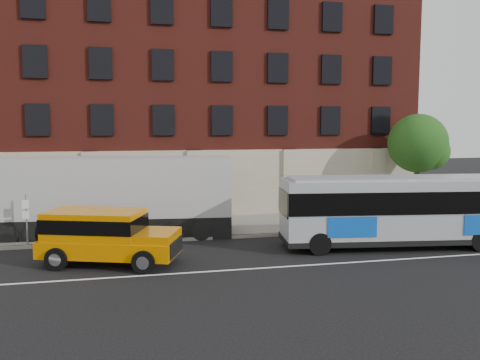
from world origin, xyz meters
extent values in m
plane|color=black|center=(0.00, 0.00, 0.00)|extent=(120.00, 120.00, 0.00)
cube|color=gray|center=(0.00, 9.00, 0.07)|extent=(60.00, 6.00, 0.15)
cube|color=gray|center=(0.00, 6.00, 0.07)|extent=(60.00, 0.25, 0.15)
cube|color=white|center=(0.00, 0.50, 0.01)|extent=(60.00, 0.12, 0.01)
cube|color=maroon|center=(0.00, 17.00, 7.65)|extent=(30.00, 10.00, 15.00)
cube|color=#BDB196|center=(0.00, 11.85, 2.15)|extent=(30.00, 0.35, 4.00)
cube|color=#BDB196|center=(-6.00, 11.75, 2.15)|extent=(0.90, 0.55, 4.00)
cube|color=#BDB196|center=(0.00, 11.75, 2.15)|extent=(0.90, 0.55, 4.00)
cube|color=#BDB196|center=(6.00, 11.75, 2.15)|extent=(0.90, 0.55, 4.00)
cube|color=#BDB196|center=(12.00, 11.75, 2.15)|extent=(0.90, 0.55, 4.00)
cube|color=black|center=(-8.75, 11.92, 5.95)|extent=(1.30, 0.20, 1.80)
cube|color=black|center=(-5.25, 11.92, 5.95)|extent=(1.30, 0.20, 1.80)
cube|color=black|center=(-1.75, 11.92, 5.95)|extent=(1.30, 0.20, 1.80)
cube|color=black|center=(1.75, 11.92, 5.95)|extent=(1.30, 0.20, 1.80)
cube|color=black|center=(5.25, 11.92, 5.95)|extent=(1.30, 0.20, 1.80)
cube|color=black|center=(8.75, 11.92, 5.95)|extent=(1.30, 0.20, 1.80)
cube|color=black|center=(12.25, 11.92, 5.95)|extent=(1.30, 0.20, 1.80)
cube|color=black|center=(-8.75, 11.92, 9.15)|extent=(1.30, 0.20, 1.80)
cube|color=black|center=(-5.25, 11.92, 9.15)|extent=(1.30, 0.20, 1.80)
cube|color=black|center=(-1.75, 11.92, 9.15)|extent=(1.30, 0.20, 1.80)
cube|color=black|center=(1.75, 11.92, 9.15)|extent=(1.30, 0.20, 1.80)
cube|color=black|center=(5.25, 11.92, 9.15)|extent=(1.30, 0.20, 1.80)
cube|color=black|center=(8.75, 11.92, 9.15)|extent=(1.30, 0.20, 1.80)
cube|color=black|center=(12.25, 11.92, 9.15)|extent=(1.30, 0.20, 1.80)
cube|color=black|center=(-8.75, 11.92, 12.35)|extent=(1.30, 0.20, 1.80)
cube|color=black|center=(-5.25, 11.92, 12.35)|extent=(1.30, 0.20, 1.80)
cube|color=black|center=(-1.75, 11.92, 12.35)|extent=(1.30, 0.20, 1.80)
cube|color=black|center=(1.75, 11.92, 12.35)|extent=(1.30, 0.20, 1.80)
cube|color=black|center=(5.25, 11.92, 12.35)|extent=(1.30, 0.20, 1.80)
cube|color=black|center=(8.75, 11.92, 12.35)|extent=(1.30, 0.20, 1.80)
cube|color=black|center=(12.25, 11.92, 12.35)|extent=(1.30, 0.20, 1.80)
cube|color=black|center=(-10.50, 11.78, 1.75)|extent=(2.60, 0.15, 2.80)
cube|color=black|center=(-4.50, 11.78, 1.75)|extent=(2.60, 0.15, 2.80)
cube|color=black|center=(1.50, 11.78, 1.75)|extent=(2.60, 0.15, 2.80)
cube|color=black|center=(7.50, 11.78, 1.75)|extent=(2.60, 0.15, 2.80)
cylinder|color=gray|center=(-8.50, 6.20, 1.25)|extent=(0.07, 0.07, 2.50)
cube|color=white|center=(-8.50, 6.05, 2.05)|extent=(0.30, 0.03, 0.40)
cube|color=white|center=(-8.50, 6.05, 1.55)|extent=(0.30, 0.03, 0.35)
cylinder|color=#332819|center=(13.50, 9.50, 1.65)|extent=(0.32, 0.32, 3.00)
sphere|color=#1D4E16|center=(13.50, 9.50, 4.55)|extent=(3.60, 3.60, 3.60)
sphere|color=#1D4E16|center=(14.20, 9.10, 4.05)|extent=(2.20, 2.20, 2.20)
sphere|color=#1D4E16|center=(12.90, 9.90, 4.15)|extent=(2.00, 2.00, 2.00)
cube|color=#9EA1A7|center=(8.87, 2.44, 1.76)|extent=(12.16, 4.05, 2.83)
cube|color=black|center=(8.87, 2.44, 0.45)|extent=(12.21, 4.10, 0.25)
cube|color=#9EA1A7|center=(8.87, 2.44, 3.23)|extent=(11.53, 3.67, 0.12)
cube|color=black|center=(8.87, 2.44, 2.24)|extent=(12.25, 4.14, 0.99)
cube|color=blue|center=(5.55, 1.60, 1.24)|extent=(2.17, 0.33, 0.89)
cube|color=blue|center=(12.00, 3.31, 1.24)|extent=(2.17, 0.33, 0.89)
cylinder|color=black|center=(4.19, 1.93, 0.50)|extent=(1.03, 0.43, 0.99)
cylinder|color=black|center=(4.49, 4.16, 0.50)|extent=(1.03, 0.43, 0.99)
cylinder|color=black|center=(11.78, 3.19, 0.50)|extent=(1.03, 0.43, 0.99)
cylinder|color=black|center=(12.96, 3.03, 0.50)|extent=(1.03, 0.43, 0.99)
cube|color=orange|center=(-4.66, 2.42, 0.73)|extent=(5.87, 3.96, 0.68)
cube|color=orange|center=(-5.24, 2.63, 1.64)|extent=(4.26, 3.34, 1.13)
cube|color=black|center=(-5.24, 2.63, 1.69)|extent=(4.31, 3.40, 0.56)
cube|color=orange|center=(-2.90, 1.79, 1.24)|extent=(2.32, 2.59, 0.34)
cube|color=black|center=(-2.09, 1.50, 0.79)|extent=(0.67, 1.72, 0.62)
cylinder|color=black|center=(-7.37, 3.39, 1.24)|extent=(0.52, 0.89, 0.86)
cylinder|color=black|center=(-3.38, 0.79, 0.45)|extent=(0.96, 0.60, 0.90)
cylinder|color=silver|center=(-3.38, 0.79, 0.45)|extent=(0.58, 0.49, 0.50)
cylinder|color=black|center=(-2.64, 2.87, 0.45)|extent=(0.96, 0.60, 0.90)
cylinder|color=silver|center=(-2.64, 2.87, 0.45)|extent=(0.58, 0.49, 0.50)
cylinder|color=black|center=(-6.68, 1.97, 0.45)|extent=(0.96, 0.60, 0.90)
cylinder|color=silver|center=(-6.68, 1.97, 0.45)|extent=(0.58, 0.49, 0.50)
cylinder|color=black|center=(-5.93, 4.05, 0.45)|extent=(0.96, 0.60, 0.90)
cylinder|color=silver|center=(-5.93, 4.05, 0.45)|extent=(0.58, 0.49, 0.50)
cube|color=black|center=(-4.84, 7.60, 0.56)|extent=(12.31, 3.64, 1.11)
cube|color=#B9B9B4|center=(-4.84, 7.60, 2.58)|extent=(12.32, 3.68, 2.93)
cylinder|color=black|center=(-9.49, 6.90, 0.51)|extent=(1.03, 0.38, 1.01)
cylinder|color=black|center=(-9.25, 9.22, 0.51)|extent=(1.03, 0.38, 1.01)
cylinder|color=black|center=(-8.28, 6.78, 0.51)|extent=(1.03, 0.38, 1.01)
cylinder|color=black|center=(-8.04, 9.09, 0.51)|extent=(1.03, 0.38, 1.01)
cylinder|color=black|center=(-1.64, 6.11, 0.51)|extent=(1.03, 0.38, 1.01)
cylinder|color=black|center=(-1.41, 8.42, 0.51)|extent=(1.03, 0.38, 1.01)
cylinder|color=black|center=(-0.44, 5.98, 0.51)|extent=(1.03, 0.38, 1.01)
cylinder|color=black|center=(-0.20, 8.30, 0.51)|extent=(1.03, 0.38, 1.01)
camera|label=1|loc=(-3.93, -18.33, 5.60)|focal=37.83mm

